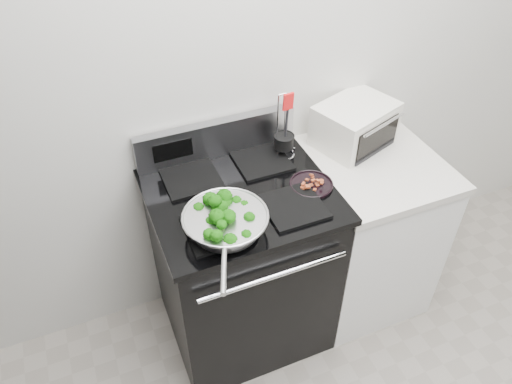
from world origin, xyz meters
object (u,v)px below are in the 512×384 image
gas_range (242,264)px  toaster_oven (355,124)px  bacon_plate (311,183)px  skillet (226,222)px  utensil_holder (284,144)px

gas_range → toaster_oven: same height
bacon_plate → skillet: bearing=-164.6°
skillet → toaster_oven: toaster_oven is taller
gas_range → skillet: 0.57m
bacon_plate → utensil_holder: 0.26m
bacon_plate → utensil_holder: bearing=93.9°
toaster_oven → bacon_plate: bearing=-164.5°
utensil_holder → toaster_oven: utensil_holder is taller
bacon_plate → toaster_oven: 0.45m
gas_range → utensil_holder: size_ratio=3.39×
gas_range → bacon_plate: size_ratio=5.90×
utensil_holder → toaster_oven: size_ratio=0.76×
gas_range → utensil_holder: utensil_holder is taller
bacon_plate → utensil_holder: size_ratio=0.58×
bacon_plate → toaster_oven: (0.36, 0.25, 0.06)m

